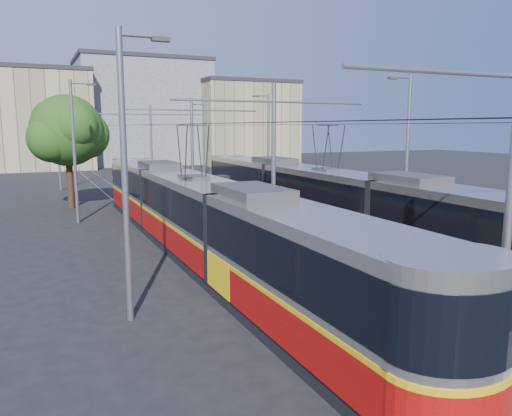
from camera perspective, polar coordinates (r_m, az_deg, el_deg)
name	(u,v)px	position (r m, az deg, el deg)	size (l,w,h in m)	color
ground	(388,304)	(16.26, 14.81, -10.55)	(160.00, 160.00, 0.00)	black
platform	(208,213)	(30.85, -5.49, -0.63)	(4.00, 50.00, 0.30)	gray
tactile_strip_left	(185,213)	(30.39, -8.08, -0.53)	(0.70, 50.00, 0.01)	gray
tactile_strip_right	(230,209)	(31.31, -2.99, -0.16)	(0.70, 50.00, 0.01)	gray
rails	(208,216)	(30.87, -5.49, -0.88)	(8.71, 70.00, 0.03)	gray
track_arrow	(347,369)	(12.04, 10.31, -17.65)	(1.20, 5.00, 0.01)	silver
tram_left	(194,216)	(21.31, -7.06, -0.86)	(2.43, 30.18, 5.50)	black
tram_right	(327,199)	(25.17, 8.09, 1.02)	(2.43, 29.28, 5.50)	black
catenary	(224,143)	(27.73, -3.70, 7.38)	(9.20, 70.00, 7.00)	slate
street_lamps	(188,145)	(34.22, -7.80, 7.09)	(15.18, 38.22, 8.00)	slate
shelter	(222,192)	(30.73, -3.86, 1.80)	(0.74, 1.07, 2.19)	black
tree	(72,132)	(35.76, -20.30, 8.16)	(5.18, 4.79, 7.53)	#382314
building_left	(25,119)	(71.76, -24.93, 9.18)	(16.32, 12.24, 12.76)	tan
building_centre	(142,112)	(77.42, -12.87, 10.65)	(18.36, 14.28, 15.20)	gray
building_right	(245,122)	(75.87, -1.32, 9.76)	(14.28, 10.20, 12.16)	tan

